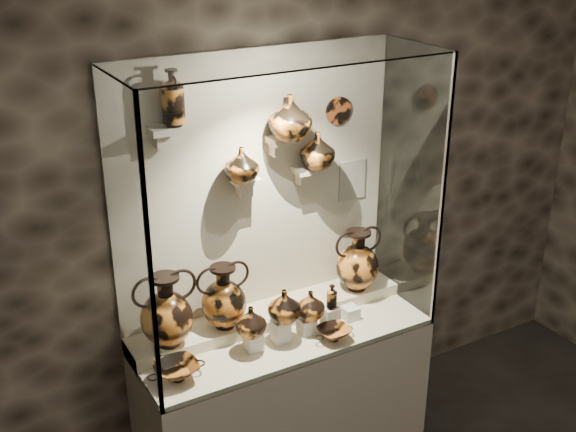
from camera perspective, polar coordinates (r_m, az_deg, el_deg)
The scene contains 35 objects.
wall_back at distance 4.07m, azimuth -2.58°, elevation 2.05°, with size 5.00×0.02×3.20m, color black.
plinth at distance 4.41m, azimuth -0.33°, elevation -14.00°, with size 1.70×0.60×0.80m, color #C1B49B.
front_tier at distance 4.17m, azimuth -0.34°, elevation -9.46°, with size 1.68×0.58×0.03m, color beige.
rear_tier at distance 4.28m, azimuth -1.50°, elevation -7.96°, with size 1.70×0.25×0.10m, color beige.
back_panel at distance 4.07m, azimuth -2.55°, elevation 2.03°, with size 1.70×0.03×1.60m, color #C1B49B.
glass_front at distance 3.57m, azimuth 1.95°, elevation -1.05°, with size 1.70×0.01×1.60m, color white.
glass_left at distance 3.51m, azimuth -12.52°, elevation -2.10°, with size 0.01×0.60×1.60m, color white.
glass_right at distance 4.26m, azimuth 9.62°, elevation 2.70°, with size 0.01×0.60×1.60m, color white.
glass_top at distance 3.58m, azimuth -0.41°, elevation 12.39°, with size 1.70×0.60×0.01m, color white.
frame_post_left at distance 3.26m, azimuth -10.84°, elevation -3.99°, with size 0.02×0.02×1.60m, color gray.
frame_post_right at distance 4.05m, azimuth 12.11°, elevation 1.42°, with size 0.02×0.02×1.60m, color gray.
pedestal_a at distance 4.01m, azimuth -2.77°, elevation -9.84°, with size 0.09×0.09×0.10m, color silver.
pedestal_b at distance 4.07m, azimuth -0.62°, elevation -9.03°, with size 0.09×0.09×0.13m, color silver.
pedestal_c at distance 4.16m, azimuth 1.45°, elevation -8.64°, with size 0.09×0.09×0.09m, color silver.
pedestal_d at distance 4.22m, azimuth 3.34°, elevation -7.89°, with size 0.09×0.09×0.12m, color silver.
pedestal_e at distance 4.30m, azimuth 4.91°, elevation -7.63°, with size 0.09×0.09×0.08m, color silver.
bracket_ul at distance 3.65m, azimuth -9.87°, elevation 6.68°, with size 0.14×0.12×0.04m, color #C1B49B.
bracket_ca at distance 3.93m, azimuth -3.37°, elevation 2.78°, with size 0.14×0.12×0.04m, color #C1B49B.
bracket_cb at distance 3.95m, azimuth -0.82°, elevation 6.01°, with size 0.10×0.12×0.04m, color #C1B49B.
bracket_cc at distance 4.10m, azimuth 1.40°, elevation 3.70°, with size 0.14×0.12×0.04m, color #C1B49B.
amphora_left at distance 3.89m, azimuth -9.58°, elevation -7.36°, with size 0.33×0.33×0.42m, color orange, non-canonical shape.
amphora_mid at distance 4.02m, azimuth -5.12°, elevation -6.36°, with size 0.30×0.30×0.38m, color #B05F1F, non-canonical shape.
amphora_right at distance 4.41m, azimuth 5.50°, elevation -3.48°, with size 0.31×0.31×0.39m, color orange, non-canonical shape.
jug_a at distance 3.92m, azimuth -2.97°, elevation -8.32°, with size 0.17×0.17×0.18m, color orange.
jug_b at distance 3.98m, azimuth -0.31°, elevation -7.09°, with size 0.19×0.19×0.19m, color #B05F1F.
jug_c at distance 4.09m, azimuth 1.76°, elevation -7.04°, with size 0.17×0.17×0.17m, color orange.
lekythos_small at distance 4.14m, azimuth 3.46°, elevation -6.26°, with size 0.07×0.07×0.17m, color #B05F1F, non-canonical shape.
kylix_left at distance 3.82m, azimuth -8.76°, elevation -11.92°, with size 0.29×0.24×0.12m, color #B05F1F, non-canonical shape.
kylix_right at distance 4.10m, azimuth 3.64°, elevation -9.18°, with size 0.23×0.20×0.09m, color orange, non-canonical shape.
lekythos_tall at distance 3.61m, azimuth -9.12°, elevation 9.44°, with size 0.13×0.13×0.31m, color orange, non-canonical shape.
ovoid_vase_a at distance 3.83m, azimuth -3.69°, elevation 4.08°, with size 0.18×0.18×0.19m, color #B05F1F.
ovoid_vase_b at distance 3.87m, azimuth 0.17°, elevation 7.82°, with size 0.23×0.23×0.24m, color #B05F1F.
ovoid_vase_c at distance 4.04m, azimuth 2.33°, elevation 5.23°, with size 0.20×0.20×0.21m, color #B05F1F.
wall_plate at distance 4.17m, azimuth 3.99°, elevation 8.30°, with size 0.16×0.16×0.02m, color #B15122.
info_placard at distance 4.37m, azimuth 5.07°, elevation 2.85°, with size 0.19×0.01×0.25m, color beige.
Camera 1 is at (-1.72, -0.89, 3.06)m, focal length 45.00 mm.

